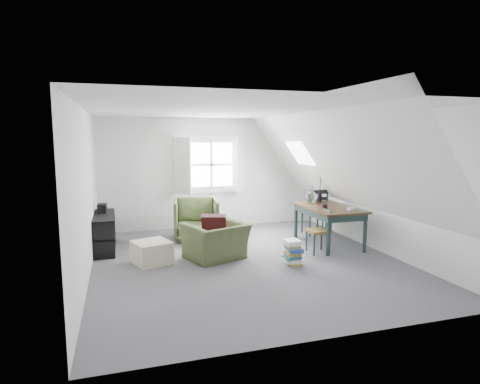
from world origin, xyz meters
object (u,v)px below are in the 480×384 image
object	(u,v)px
ottoman	(152,252)
armchair_far	(196,238)
armchair_near	(216,259)
dining_chair_near	(320,230)
dining_chair_far	(315,211)
media_shelf	(103,235)
magazine_stack	(293,252)
dining_table	(329,212)

from	to	relation	value
ottoman	armchair_far	bearing A→B (deg)	54.36
armchair_near	dining_chair_near	xyz separation A→B (m)	(1.88, -0.17, 0.41)
armchair_far	dining_chair_far	world-z (taller)	dining_chair_far
dining_chair_far	armchair_near	bearing A→B (deg)	29.67
armchair_near	dining_chair_far	distance (m)	2.70
media_shelf	dining_chair_near	bearing A→B (deg)	-17.41
armchair_near	magazine_stack	distance (m)	1.33
ottoman	dining_table	xyz separation A→B (m)	(3.37, 0.20, 0.47)
armchair_near	dining_chair_near	bearing A→B (deg)	154.58
armchair_far	magazine_stack	world-z (taller)	armchair_far
dining_table	magazine_stack	size ratio (longest dim) A/B	3.73
armchair_near	armchair_far	bearing A→B (deg)	-107.34
armchair_far	dining_table	world-z (taller)	dining_table
magazine_stack	dining_chair_far	bearing A→B (deg)	53.32
armchair_near	dining_chair_far	xyz separation A→B (m)	(2.43, 1.07, 0.52)
armchair_far	dining_table	size ratio (longest dim) A/B	0.61
dining_chair_far	armchair_far	bearing A→B (deg)	-3.02
armchair_far	ottoman	bearing A→B (deg)	-116.76
dining_chair_near	media_shelf	world-z (taller)	dining_chair_near
dining_table	media_shelf	distance (m)	4.27
media_shelf	armchair_far	bearing A→B (deg)	12.69
magazine_stack	armchair_far	bearing A→B (deg)	119.70
ottoman	dining_table	size ratio (longest dim) A/B	0.37
dining_chair_near	dining_chair_far	bearing A→B (deg)	174.77
dining_chair_near	media_shelf	bearing A→B (deg)	-90.18
armchair_far	dining_chair_near	size ratio (longest dim) A/B	1.15
armchair_far	dining_chair_far	xyz separation A→B (m)	(2.50, -0.39, 0.52)
dining_table	dining_chair_near	bearing A→B (deg)	-138.09
dining_chair_far	dining_table	bearing A→B (deg)	86.17
armchair_near	dining_chair_near	size ratio (longest dim) A/B	1.20
ottoman	dining_chair_near	world-z (taller)	dining_chair_near
dining_chair_near	magazine_stack	bearing A→B (deg)	-38.42
ottoman	dining_chair_near	bearing A→B (deg)	-4.49
dining_table	magazine_stack	bearing A→B (deg)	-146.14
armchair_far	media_shelf	world-z (taller)	media_shelf
dining_chair_far	dining_chair_near	bearing A→B (deg)	72.15
armchair_far	magazine_stack	bearing A→B (deg)	-51.42
armchair_near	media_shelf	size ratio (longest dim) A/B	0.73
dining_table	dining_chair_near	size ratio (longest dim) A/B	1.90
armchair_far	media_shelf	distance (m)	1.87
ottoman	dining_chair_near	distance (m)	2.98
dining_chair_far	magazine_stack	xyz separation A→B (m)	(-1.29, -1.73, -0.32)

